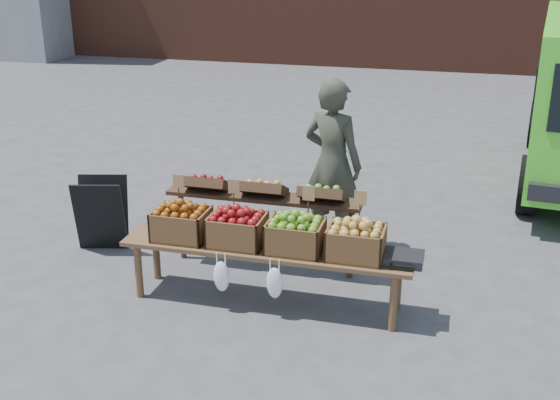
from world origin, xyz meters
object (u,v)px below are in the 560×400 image
(chalkboard_sign, at_px, (102,214))
(back_table, at_px, (264,221))
(crate_russet_pears, at_px, (237,230))
(crate_red_apples, at_px, (295,236))
(display_bench, at_px, (266,275))
(vendor, at_px, (333,164))
(crate_golden_apples, at_px, (181,224))
(weighing_scale, at_px, (404,258))
(crate_green_apples, at_px, (356,243))

(chalkboard_sign, height_order, back_table, back_table)
(crate_russet_pears, relative_size, crate_red_apples, 1.00)
(display_bench, height_order, crate_red_apples, crate_red_apples)
(display_bench, relative_size, crate_russet_pears, 5.40)
(display_bench, distance_m, crate_russet_pears, 0.51)
(vendor, height_order, crate_golden_apples, vendor)
(display_bench, bearing_deg, crate_golden_apples, 180.00)
(weighing_scale, bearing_deg, chalkboard_sign, 167.64)
(vendor, bearing_deg, crate_green_apples, 127.47)
(chalkboard_sign, xyz_separation_m, crate_green_apples, (2.90, -0.73, 0.30))
(crate_red_apples, height_order, crate_green_apples, same)
(vendor, relative_size, back_table, 0.89)
(chalkboard_sign, bearing_deg, weighing_scale, -26.78)
(back_table, bearing_deg, crate_russet_pears, -93.62)
(vendor, height_order, crate_green_apples, vendor)
(chalkboard_sign, distance_m, back_table, 1.85)
(chalkboard_sign, xyz_separation_m, crate_red_apples, (2.35, -0.73, 0.30))
(display_bench, xyz_separation_m, crate_red_apples, (0.28, 0.00, 0.42))
(display_bench, bearing_deg, crate_red_apples, 0.00)
(chalkboard_sign, relative_size, weighing_scale, 2.39)
(back_table, distance_m, display_bench, 0.79)
(display_bench, relative_size, crate_red_apples, 5.40)
(vendor, relative_size, display_bench, 0.69)
(crate_red_apples, xyz_separation_m, crate_green_apples, (0.55, 0.00, 0.00))
(chalkboard_sign, distance_m, crate_green_apples, 3.01)
(crate_golden_apples, bearing_deg, display_bench, 0.00)
(crate_golden_apples, xyz_separation_m, crate_green_apples, (1.65, 0.00, 0.00))
(crate_red_apples, xyz_separation_m, weighing_scale, (0.97, 0.00, -0.10))
(vendor, bearing_deg, weighing_scale, 140.71)
(crate_green_apples, bearing_deg, crate_russet_pears, 180.00)
(crate_golden_apples, bearing_deg, back_table, 50.40)
(crate_golden_apples, distance_m, crate_red_apples, 1.10)
(crate_russet_pears, height_order, weighing_scale, crate_russet_pears)
(crate_golden_apples, relative_size, weighing_scale, 1.47)
(chalkboard_sign, height_order, crate_green_apples, crate_green_apples)
(display_bench, bearing_deg, weighing_scale, 0.00)
(crate_golden_apples, relative_size, crate_russet_pears, 1.00)
(crate_russet_pears, xyz_separation_m, weighing_scale, (1.52, 0.00, -0.10))
(back_table, distance_m, crate_green_apples, 1.29)
(display_bench, distance_m, crate_green_apples, 0.93)
(chalkboard_sign, relative_size, back_table, 0.39)
(back_table, relative_size, crate_russet_pears, 4.20)
(chalkboard_sign, xyz_separation_m, weighing_scale, (3.32, -0.73, 0.20))
(display_bench, height_order, crate_russet_pears, crate_russet_pears)
(display_bench, relative_size, crate_green_apples, 5.40)
(crate_red_apples, bearing_deg, weighing_scale, 0.00)
(chalkboard_sign, distance_m, weighing_scale, 3.41)
(chalkboard_sign, height_order, weighing_scale, chalkboard_sign)
(crate_golden_apples, height_order, crate_russet_pears, same)
(vendor, relative_size, weighing_scale, 5.50)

